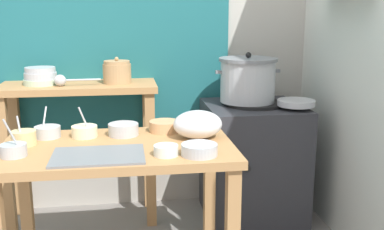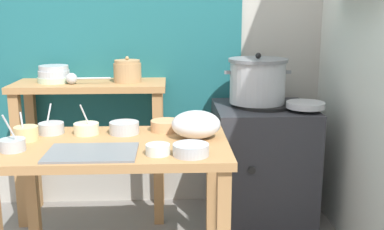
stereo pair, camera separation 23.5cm
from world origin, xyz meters
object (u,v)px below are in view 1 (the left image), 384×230
object	(u,v)px
prep_bowl_4	(13,149)
prep_table	(118,167)
bowl_stack_enamel	(41,76)
prep_bowl_7	(199,149)
prep_bowl_3	(123,129)
ladle	(62,80)
stove_block	(252,162)
wide_pan	(296,103)
serving_tray	(98,156)
prep_bowl_1	(24,137)
clay_pot	(117,72)
plastic_bag	(198,124)
prep_bowl_2	(166,150)
prep_bowl_6	(47,131)
back_shelf_table	(80,119)
steamer_pot	(248,80)
prep_bowl_5	(165,126)
prep_bowl_0	(85,131)

from	to	relation	value
prep_bowl_4	prep_table	bearing A→B (deg)	13.69
prep_table	prep_bowl_4	bearing A→B (deg)	-166.31
bowl_stack_enamel	prep_bowl_7	xyz separation A→B (m)	(0.82, -0.99, -0.20)
prep_bowl_3	prep_bowl_7	xyz separation A→B (m)	(0.33, -0.39, -0.01)
ladle	bowl_stack_enamel	bearing A→B (deg)	150.34
stove_block	wide_pan	xyz separation A→B (m)	(0.22, -0.15, 0.41)
serving_tray	prep_bowl_1	bearing A→B (deg)	146.62
clay_pot	prep_bowl_1	bearing A→B (deg)	-122.03
plastic_bag	prep_bowl_7	xyz separation A→B (m)	(-0.04, -0.28, -0.04)
prep_bowl_2	prep_bowl_7	distance (m)	0.15
serving_tray	plastic_bag	distance (m)	0.54
stove_block	prep_bowl_4	size ratio (longest dim) A/B	4.44
stove_block	prep_bowl_6	distance (m)	1.33
prep_table	prep_bowl_2	distance (m)	0.32
back_shelf_table	bowl_stack_enamel	xyz separation A→B (m)	(-0.22, 0.01, 0.27)
back_shelf_table	clay_pot	world-z (taller)	clay_pot
serving_tray	wide_pan	distance (m)	1.33
stove_block	prep_bowl_6	bearing A→B (deg)	-159.57
serving_tray	wide_pan	world-z (taller)	wide_pan
prep_bowl_1	prep_bowl_2	xyz separation A→B (m)	(0.65, -0.26, -0.01)
prep_table	bowl_stack_enamel	xyz separation A→B (m)	(-0.46, 0.77, 0.34)
clay_pot	prep_bowl_3	xyz separation A→B (m)	(0.03, -0.59, -0.22)
steamer_pot	clay_pot	world-z (taller)	steamer_pot
back_shelf_table	prep_bowl_1	xyz separation A→B (m)	(-0.20, -0.70, 0.08)
wide_pan	prep_bowl_5	size ratio (longest dim) A/B	1.41
steamer_pot	prep_bowl_6	distance (m)	1.26
prep_table	prep_bowl_6	bearing A→B (deg)	151.47
wide_pan	prep_bowl_1	xyz separation A→B (m)	(-1.51, -0.42, -0.04)
ladle	prep_bowl_4	xyz separation A→B (m)	(-0.12, -0.81, -0.18)
stove_block	serving_tray	xyz separation A→B (m)	(-0.93, -0.81, 0.34)
clay_pot	prep_bowl_6	distance (m)	0.71
prep_table	prep_bowl_0	world-z (taller)	prep_bowl_0
wide_pan	prep_bowl_2	size ratio (longest dim) A/B	2.09
serving_tray	prep_bowl_0	distance (m)	0.35
prep_table	prep_bowl_0	size ratio (longest dim) A/B	6.83
clay_pot	bowl_stack_enamel	size ratio (longest dim) A/B	0.84
bowl_stack_enamel	back_shelf_table	bearing A→B (deg)	-2.24
prep_bowl_7	prep_bowl_3	bearing A→B (deg)	130.38
prep_bowl_3	prep_bowl_5	distance (m)	0.22
wide_pan	prep_bowl_2	world-z (taller)	wide_pan
back_shelf_table	wide_pan	distance (m)	1.35
bowl_stack_enamel	prep_bowl_2	world-z (taller)	bowl_stack_enamel
bowl_stack_enamel	wide_pan	distance (m)	1.57
prep_bowl_1	prep_bowl_2	world-z (taller)	prep_bowl_1
stove_block	prep_bowl_7	size ratio (longest dim) A/B	4.84
ladle	prep_bowl_3	world-z (taller)	ladle
steamer_pot	bowl_stack_enamel	bearing A→B (deg)	174.68
prep_bowl_5	prep_bowl_6	distance (m)	0.59
ladle	prep_bowl_5	size ratio (longest dim) A/B	1.70
prep_bowl_0	prep_bowl_5	distance (m)	0.41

